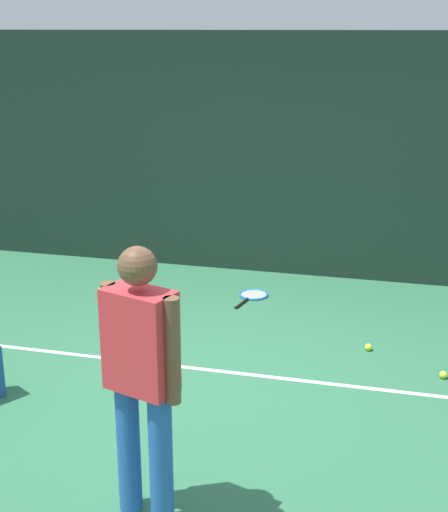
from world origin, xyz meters
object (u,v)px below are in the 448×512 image
(tennis_ball_near_player, at_px, (443,375))
(tennis_ball_mid_court, at_px, (368,347))
(tennis_player, at_px, (141,370))
(tennis_ball_by_fence, at_px, (101,289))
(tennis_racket, at_px, (252,295))

(tennis_ball_near_player, relative_size, tennis_ball_mid_court, 1.00)
(tennis_player, distance_m, tennis_ball_mid_court, 3.07)
(tennis_player, relative_size, tennis_ball_by_fence, 25.76)
(tennis_ball_by_fence, bearing_deg, tennis_player, -62.66)
(tennis_racket, relative_size, tennis_ball_mid_court, 9.64)
(tennis_racket, relative_size, tennis_ball_near_player, 9.64)
(tennis_racket, xyz_separation_m, tennis_ball_mid_court, (1.31, -1.09, 0.02))
(tennis_racket, distance_m, tennis_ball_mid_court, 1.71)
(tennis_player, xyz_separation_m, tennis_racket, (-0.14, 3.77, -0.95))
(tennis_racket, bearing_deg, tennis_ball_mid_court, -116.93)
(tennis_ball_by_fence, bearing_deg, tennis_ball_near_player, -18.68)
(tennis_racket, height_order, tennis_ball_by_fence, tennis_ball_by_fence)
(tennis_ball_mid_court, bearing_deg, tennis_racket, 140.24)
(tennis_player, relative_size, tennis_ball_near_player, 25.76)
(tennis_player, height_order, tennis_ball_mid_court, tennis_player)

